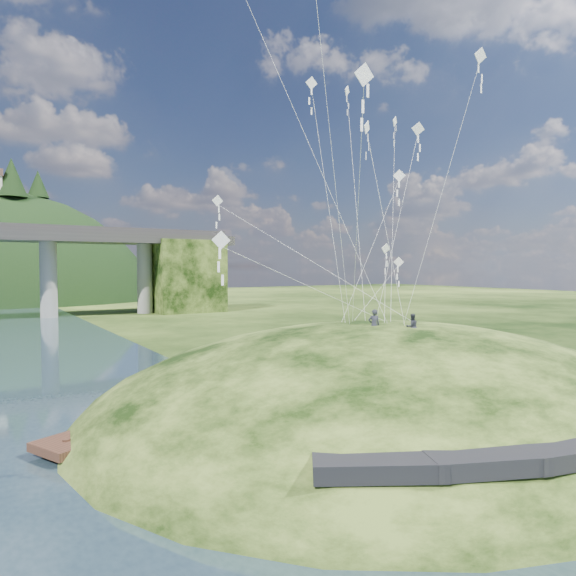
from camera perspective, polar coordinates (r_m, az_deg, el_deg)
ground at (r=24.87m, az=-0.43°, el=-17.07°), size 320.00×320.00×0.00m
grass_hill at (r=31.48m, az=10.49°, el=-15.75°), size 36.00×32.00×13.00m
wooden_dock at (r=29.25m, az=-12.20°, el=-13.12°), size 15.05×8.51×1.10m
kite_flyers at (r=29.13m, az=11.72°, el=-2.57°), size 2.25×2.24×1.84m
kite_swarm at (r=31.52m, az=7.57°, el=15.79°), size 20.16×16.56×17.94m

